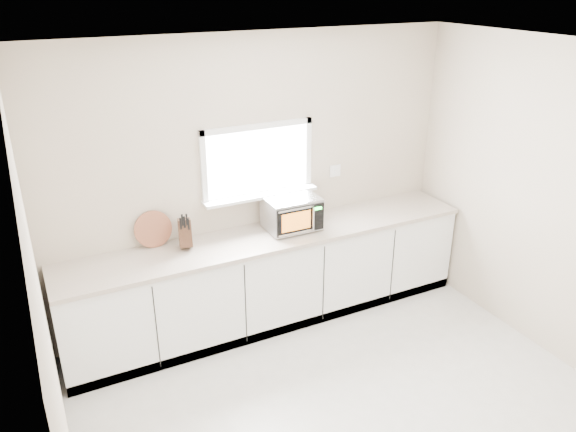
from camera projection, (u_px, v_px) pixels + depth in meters
back_wall at (257, 179)px, 5.27m from camera, size 4.00×0.17×2.70m
cabinets at (272, 279)px, 5.39m from camera, size 3.92×0.60×0.88m
countertop at (272, 236)px, 5.20m from camera, size 3.92×0.64×0.04m
microwave at (292, 213)px, 5.24m from camera, size 0.50×0.42×0.32m
knife_block at (185, 232)px, 4.90m from camera, size 0.16×0.25×0.33m
cutting_board at (153, 229)px, 4.91m from camera, size 0.33×0.08×0.33m
coffee_grinder at (308, 208)px, 5.50m from camera, size 0.13×0.13×0.22m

